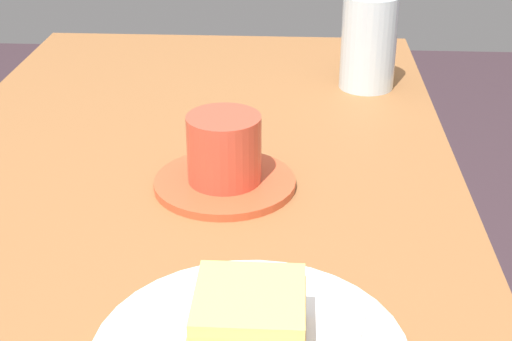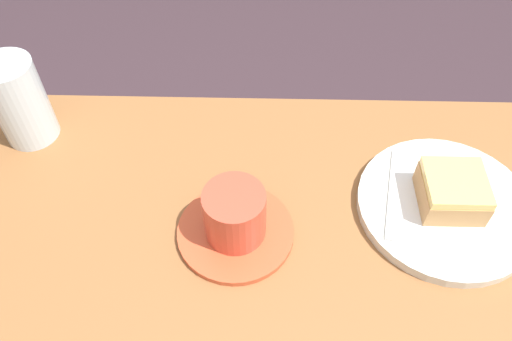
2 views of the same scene
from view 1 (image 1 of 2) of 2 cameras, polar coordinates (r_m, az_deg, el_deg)
The scene contains 4 objects.
table at distance 0.86m, azimuth -5.74°, elevation -7.51°, with size 1.17×0.63×0.78m.
donut_glazed_square at distance 0.55m, azimuth -0.49°, elevation -11.37°, with size 0.08×0.08×0.05m.
water_glass at distance 1.09m, azimuth 8.60°, elevation 9.65°, with size 0.08×0.08×0.13m, color silver.
coffee_cup at distance 0.80m, azimuth -2.43°, elevation 0.95°, with size 0.15×0.15×0.08m.
Camera 1 is at (-0.70, -0.13, 1.16)m, focal length 52.35 mm.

